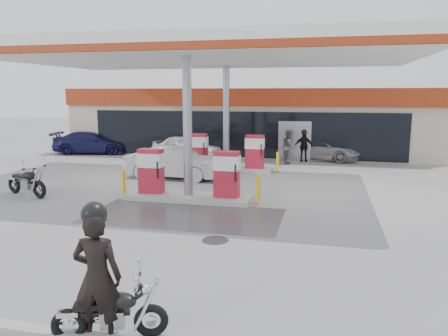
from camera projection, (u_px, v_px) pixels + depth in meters
The scene contains 17 objects.
ground at pixel (169, 215), 13.63m from camera, with size 90.00×90.00×0.00m, color gray.
wet_patch at pixel (184, 216), 13.52m from camera, with size 6.00×3.00×0.00m, color #4C4C4F.
drain_cover at pixel (215, 240), 11.26m from camera, with size 0.70×0.70×0.01m, color #38383A.
kerb at pixel (15, 329), 6.90m from camera, with size 28.00×0.25×0.15m, color gray.
store_building at pixel (253, 120), 28.58m from camera, with size 22.00×8.22×4.00m.
canopy at pixel (210, 55), 17.53m from camera, with size 16.00×10.02×5.51m.
pump_island_near at pixel (188, 180), 15.43m from camera, with size 5.14×1.30×1.78m.
pump_island_far at pixel (226, 156), 21.18m from camera, with size 5.14×1.30×1.78m.
main_motorcycle at pixel (112, 314), 6.70m from camera, with size 1.72×0.84×0.92m.
biker_main at pixel (97, 277), 6.57m from camera, with size 0.75×0.49×2.06m, color black.
parked_motorcycle at pixel (27, 183), 16.02m from camera, with size 2.13×1.11×1.13m.
sedan_white at pixel (187, 147), 24.94m from camera, with size 1.62×4.02×1.37m, color white.
attendant at pixel (289, 147), 23.21m from camera, with size 0.89×0.69×1.83m, color #4F5054.
hatchback_silver at pixel (175, 163), 19.28m from camera, with size 1.50×4.31×1.42m, color #ADB0B5.
parked_car_left at pixel (92, 143), 27.16m from camera, with size 1.92×4.72×1.37m, color #141443.
parked_car_right at pixel (322, 149), 24.67m from camera, with size 2.02×4.39×1.22m, color #999BA0.
biker_walking at pixel (304, 146), 24.02m from camera, with size 0.98×0.41×1.67m, color black.
Camera 1 is at (4.68, -12.44, 3.77)m, focal length 35.00 mm.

